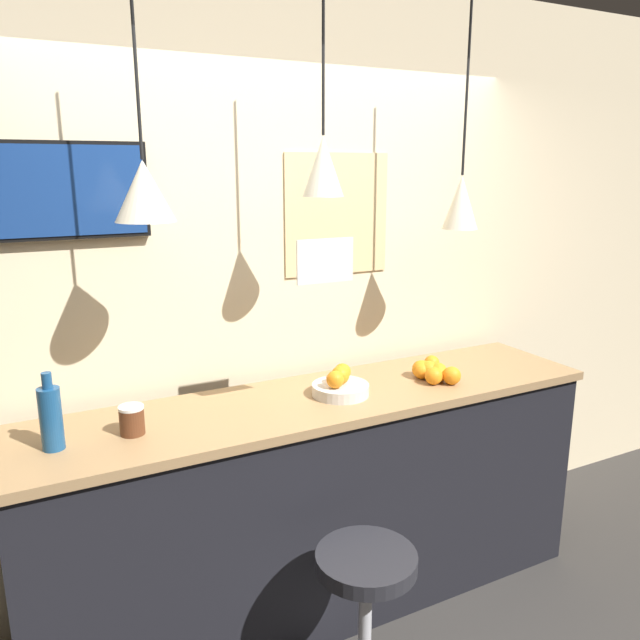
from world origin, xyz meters
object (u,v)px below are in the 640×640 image
at_px(bar_stool, 366,598).
at_px(fruit_bowl, 340,385).
at_px(juice_bottle, 51,417).
at_px(spread_jar, 132,420).
at_px(mounted_tv, 51,191).

bearing_deg(bar_stool, fruit_bowl, 70.07).
relative_size(juice_bottle, spread_jar, 2.56).
distance_m(fruit_bowl, spread_jar, 0.91).
height_order(bar_stool, juice_bottle, juice_bottle).
relative_size(bar_stool, fruit_bowl, 2.60).
distance_m(fruit_bowl, mounted_tv, 1.43).
distance_m(spread_jar, mounted_tv, 0.94).
relative_size(bar_stool, mounted_tv, 0.90).
height_order(juice_bottle, spread_jar, juice_bottle).
bearing_deg(fruit_bowl, juice_bottle, -179.92).
relative_size(fruit_bowl, mounted_tv, 0.35).
relative_size(juice_bottle, mounted_tv, 0.39).
bearing_deg(spread_jar, juice_bottle, -180.00).
xyz_separation_m(bar_stool, fruit_bowl, (0.21, 0.58, 0.62)).
xyz_separation_m(bar_stool, spread_jar, (-0.70, 0.58, 0.63)).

